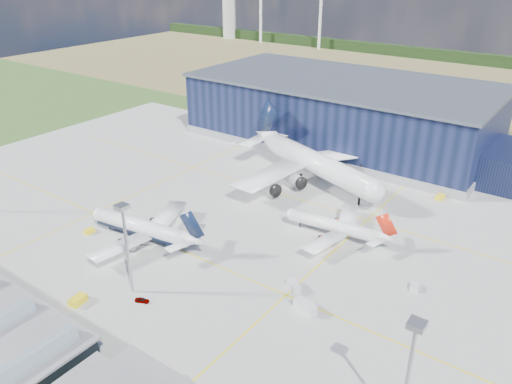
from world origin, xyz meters
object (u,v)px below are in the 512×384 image
at_px(gse_tug_a, 78,300).
at_px(gse_cart_b, 233,145).
at_px(gse_van_b, 294,286).
at_px(airliner_widebody, 317,152).
at_px(gse_tug_c, 440,197).
at_px(light_mast_center, 125,235).
at_px(gse_cart_a, 414,287).
at_px(hangar, 348,115).
at_px(airliner_navy, 141,219).
at_px(light_mast_east, 410,361).
at_px(car_a, 142,300).
at_px(airliner_red, 334,219).
at_px(gse_tug_b, 89,231).
at_px(gse_van_a, 305,307).

height_order(gse_tug_a, gse_cart_b, gse_tug_a).
xyz_separation_m(gse_van_b, gse_cart_b, (-72.65, 69.05, -0.38)).
xyz_separation_m(airliner_widebody, gse_tug_c, (39.39, 12.14, -10.41)).
height_order(airliner_widebody, gse_cart_b, airliner_widebody).
bearing_deg(gse_tug_a, light_mast_center, 47.08).
bearing_deg(gse_tug_a, gse_cart_a, 30.63).
bearing_deg(hangar, airliner_navy, -94.71).
height_order(light_mast_center, airliner_navy, light_mast_center).
distance_m(hangar, light_mast_center, 125.07).
distance_m(light_mast_east, gse_van_b, 44.07).
height_order(gse_tug_a, car_a, gse_tug_a).
bearing_deg(airliner_navy, gse_cart_a, -170.19).
distance_m(airliner_red, gse_tug_b, 69.43).
height_order(airliner_red, gse_cart_b, airliner_red).
xyz_separation_m(hangar, gse_cart_b, (-35.19, -32.80, -11.03)).
bearing_deg(gse_tug_a, hangar, 81.12).
height_order(airliner_navy, gse_tug_a, airliner_navy).
distance_m(gse_van_b, gse_tug_c, 70.23).
height_order(gse_tug_b, gse_tug_c, gse_tug_c).
relative_size(gse_tug_b, gse_van_a, 0.54).
bearing_deg(gse_tug_a, airliner_widebody, 74.32).
xyz_separation_m(light_mast_center, gse_van_b, (30.27, 22.95, -14.47)).
xyz_separation_m(airliner_navy, car_a, (20.74, -19.36, -5.77)).
distance_m(hangar, gse_van_b, 109.05).
bearing_deg(gse_van_a, gse_tug_a, 136.11).
bearing_deg(gse_tug_c, light_mast_east, -68.89).
xyz_separation_m(airliner_red, gse_tug_a, (-32.90, -60.69, -4.57)).
relative_size(airliner_navy, airliner_widebody, 0.57).
distance_m(airliner_navy, gse_van_b, 46.83).
distance_m(gse_tug_b, gse_cart_b, 81.35).
xyz_separation_m(light_mast_center, gse_tug_a, (-6.80, -10.13, -14.61)).
xyz_separation_m(airliner_navy, gse_van_b, (46.26, 4.95, -5.37)).
bearing_deg(gse_van_a, gse_tug_c, 8.21).
relative_size(airliner_red, gse_tug_a, 8.37).
height_order(light_mast_east, gse_van_b, light_mast_east).
xyz_separation_m(hangar, gse_tug_b, (-23.87, -113.36, -10.99)).
distance_m(hangar, car_a, 127.21).
bearing_deg(airliner_red, gse_cart_a, 152.90).
distance_m(light_mast_east, gse_tug_a, 73.97).
bearing_deg(gse_tug_c, light_mast_center, -107.38).
bearing_deg(gse_cart_b, gse_van_b, -100.51).
bearing_deg(car_a, airliner_widebody, -23.43).
xyz_separation_m(airliner_widebody, gse_van_a, (32.75, -62.15, -9.97)).
bearing_deg(gse_van_b, gse_tug_c, 25.26).
bearing_deg(light_mast_center, airliner_navy, 131.62).
bearing_deg(car_a, airliner_red, -46.53).
bearing_deg(gse_van_a, gse_cart_b, 60.01).
distance_m(light_mast_east, gse_cart_b, 142.18).
distance_m(gse_tug_b, gse_cart_a, 89.04).
relative_size(airliner_widebody, car_a, 20.46).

